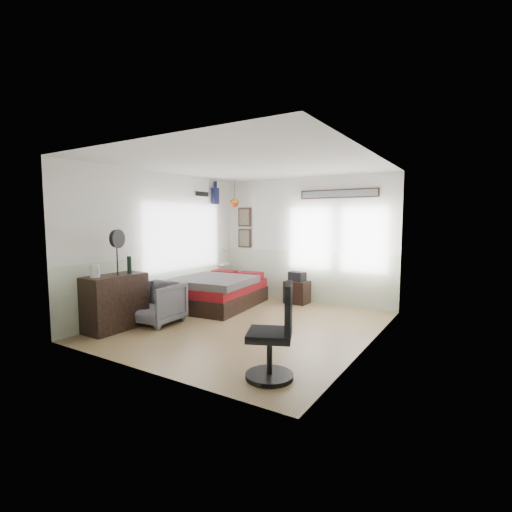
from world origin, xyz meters
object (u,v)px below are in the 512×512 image
object	(u,v)px
nightstand	(297,292)
task_chair	(275,340)
bed	(219,292)
dresser	(115,302)
armchair	(156,303)

from	to	relation	value
nightstand	task_chair	size ratio (longest dim) A/B	0.44
bed	dresser	distance (m)	2.23
bed	nightstand	distance (m)	1.68
nightstand	bed	bearing A→B (deg)	-136.85
dresser	task_chair	bearing A→B (deg)	-5.32
bed	nightstand	xyz separation A→B (m)	(1.27, 1.11, -0.07)
nightstand	task_chair	world-z (taller)	task_chair
bed	task_chair	distance (m)	3.67
armchair	nightstand	world-z (taller)	armchair
nightstand	task_chair	distance (m)	3.86
bed	armchair	size ratio (longest dim) A/B	2.67
bed	armchair	bearing A→B (deg)	-100.68
bed	dresser	bearing A→B (deg)	-107.85
dresser	nightstand	bearing A→B (deg)	62.60
bed	task_chair	xyz separation A→B (m)	(2.70, -2.47, 0.14)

